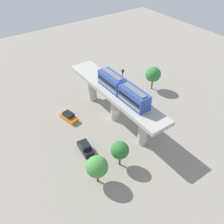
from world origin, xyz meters
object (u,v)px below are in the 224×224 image
parked_car_black (85,148)px  tree_mid_lot (153,74)px  train (123,89)px  signal_post (122,88)px  tree_far_corner (97,167)px  tree_near_viaduct (120,150)px  parked_car_orange (69,117)px

parked_car_black → tree_mid_lot: tree_mid_lot is taller
train → signal_post: 6.57m
train → parked_car_black: train is taller
tree_mid_lot → tree_far_corner: bearing=-149.2°
tree_near_viaduct → parked_car_black: bearing=116.6°
parked_car_black → tree_near_viaduct: size_ratio=0.83×
train → tree_near_viaduct: train is taller
parked_car_black → signal_post: size_ratio=0.43×
tree_near_viaduct → tree_far_corner: 5.20m
tree_near_viaduct → signal_post: 16.69m
train → parked_car_orange: 14.22m
parked_car_black → tree_far_corner: size_ratio=0.79×
tree_near_viaduct → tree_mid_lot: tree_mid_lot is taller
parked_car_orange → train: bearing=-55.4°
parked_car_orange → tree_near_viaduct: tree_near_viaduct is taller
tree_mid_lot → train: bearing=-155.6°
tree_near_viaduct → signal_post: (10.32, 12.98, 1.92)m
parked_car_orange → tree_mid_lot: tree_mid_lot is taller
parked_car_orange → tree_mid_lot: (23.14, -1.22, 3.47)m
parked_car_black → tree_near_viaduct: bearing=-57.0°
train → signal_post: bearing=52.5°
train → signal_post: train is taller
tree_mid_lot → signal_post: signal_post is taller
signal_post → tree_near_viaduct: bearing=-128.5°
parked_car_black → signal_post: (13.57, 6.47, 4.84)m
parked_car_orange → tree_near_viaduct: bearing=-97.1°
train → signal_post: size_ratio=1.34×
train → parked_car_black: (-10.17, -2.05, -8.32)m
tree_near_viaduct → tree_far_corner: bearing=-171.8°
parked_car_black → parked_car_orange: size_ratio=0.97×
train → tree_far_corner: 16.14m
train → tree_near_viaduct: (-6.92, -8.55, -5.40)m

